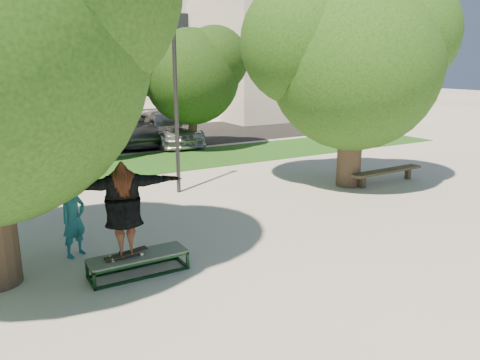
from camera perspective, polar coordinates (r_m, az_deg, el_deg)
ground at (r=9.69m, az=-1.16°, el=-9.15°), size 120.00×120.00×0.00m
grass_strip at (r=18.48m, az=-12.96°, el=1.81°), size 30.00×4.00×0.02m
asphalt_strip at (r=24.47m, az=-19.87°, el=4.26°), size 40.00×8.00×0.01m
tree_right at (r=14.94m, az=13.39°, el=14.75°), size 6.24×5.33×6.51m
bg_tree_mid at (r=20.12m, az=-21.73°, el=13.67°), size 5.76×4.92×6.24m
bg_tree_right at (r=21.25m, az=-6.18°, el=13.11°), size 5.04×4.31×5.43m
lamppost at (r=13.86m, az=-7.87°, el=11.17°), size 0.25×0.15×6.11m
side_building at (r=37.23m, az=6.67°, el=14.26°), size 15.00×10.00×8.00m
grind_box at (r=9.03m, az=-12.27°, el=-9.98°), size 1.80×0.60×0.38m
skater_rig at (r=8.58m, az=-14.04°, el=-3.37°), size 2.18×0.94×1.80m
bystander at (r=9.99m, az=-19.64°, el=-4.49°), size 0.68×0.61×1.56m
bench at (r=15.93m, az=17.42°, el=0.94°), size 2.96×0.48×0.45m
car_dark at (r=21.63m, az=-23.65°, el=4.83°), size 2.06×4.89×1.57m
car_grey at (r=23.34m, az=-13.19°, el=6.21°), size 2.69×5.63×1.55m
car_silver_b at (r=23.06m, az=-8.97°, el=6.30°), size 2.17×5.31×1.54m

